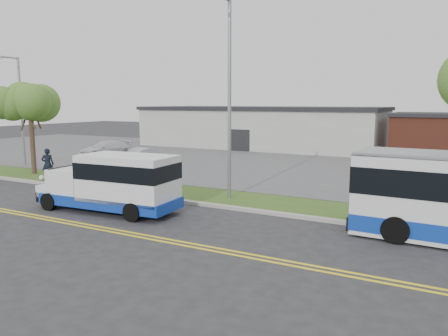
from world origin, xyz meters
The scene contains 17 objects.
ground centered at (0.00, 0.00, 0.00)m, with size 140.00×140.00×0.00m, color #28282B.
lane_line_north centered at (0.00, -3.85, 0.01)m, with size 70.00×0.12×0.01m, color yellow.
lane_line_south centered at (0.00, -4.15, 0.01)m, with size 70.00×0.12×0.01m, color yellow.
curb centered at (0.00, 1.10, 0.07)m, with size 80.00×0.30×0.15m, color #9E9B93.
verge centered at (0.00, 2.90, 0.05)m, with size 80.00×3.30×0.10m, color #2E4E1A.
parking_lot centered at (0.00, 17.00, 0.05)m, with size 80.00×25.00×0.10m, color #4C4C4F.
commercial_building centered at (-6.00, 27.00, 2.18)m, with size 25.40×10.40×4.35m.
brick_wing centered at (10.50, 26.00, 1.96)m, with size 6.30×7.30×3.90m.
tree_west centered at (-12.00, 3.20, 5.12)m, with size 4.40×4.40×6.91m.
streetlight_near centered at (3.00, 2.73, 5.23)m, with size 0.35×1.53×9.50m.
streetlight_far centered at (-16.00, 5.42, 4.48)m, with size 0.35×1.53×8.00m.
shuttle_bus centered at (-0.22, -1.76, 1.37)m, with size 6.83×2.64×2.57m.
pedestrian centered at (-9.04, 1.90, 1.08)m, with size 0.71×0.47×1.96m, color black.
parked_car_a centered at (-8.48, 9.74, 0.73)m, with size 1.34×3.85×1.27m, color #ABADB3.
parked_car_b centered at (-14.22, 12.19, 0.79)m, with size 1.93×4.75×1.38m, color white.
grocery_bag_left centered at (-9.34, 1.65, 0.26)m, with size 0.32×0.32×0.32m, color white.
grocery_bag_right centered at (-8.74, 2.15, 0.26)m, with size 0.32×0.32×0.32m, color white.
Camera 1 is at (12.98, -15.96, 4.80)m, focal length 35.00 mm.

